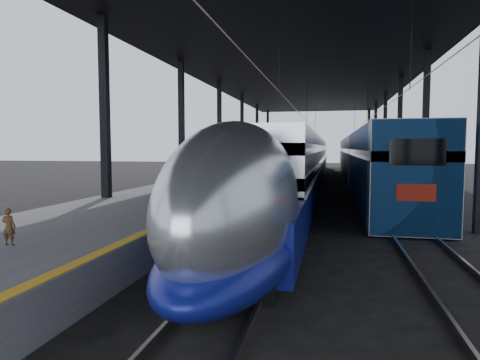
% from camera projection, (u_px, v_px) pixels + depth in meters
% --- Properties ---
extents(ground, '(160.00, 160.00, 0.00)m').
position_uv_depth(ground, '(195.00, 252.00, 13.30)').
color(ground, black).
rests_on(ground, ground).
extents(platform, '(6.00, 80.00, 1.00)m').
position_uv_depth(platform, '(232.00, 183.00, 33.50)').
color(platform, '#4C4C4F').
rests_on(platform, ground).
extents(yellow_strip, '(0.30, 80.00, 0.01)m').
position_uv_depth(yellow_strip, '(267.00, 177.00, 32.88)').
color(yellow_strip, gold).
rests_on(yellow_strip, platform).
extents(rails, '(6.52, 80.00, 0.16)m').
position_uv_depth(rails, '(336.00, 190.00, 31.87)').
color(rails, slate).
rests_on(rails, ground).
extents(canopy, '(18.00, 75.00, 9.47)m').
position_uv_depth(canopy, '(302.00, 68.00, 31.72)').
color(canopy, black).
rests_on(canopy, ground).
extents(tgv_train, '(2.78, 65.20, 3.98)m').
position_uv_depth(tgv_train, '(306.00, 164.00, 36.80)').
color(tgv_train, silver).
rests_on(tgv_train, ground).
extents(second_train, '(3.09, 56.05, 4.26)m').
position_uv_depth(second_train, '(362.00, 159.00, 41.42)').
color(second_train, '#15488B').
rests_on(second_train, ground).
extents(child, '(0.33, 0.24, 0.86)m').
position_uv_depth(child, '(9.00, 227.00, 9.81)').
color(child, '#4B2E19').
rests_on(child, platform).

